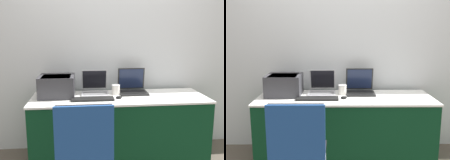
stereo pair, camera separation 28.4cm
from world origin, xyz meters
The scene contains 9 objects.
wall_back centered at (0.00, 0.73, 1.30)m, with size 8.00×0.05×2.60m.
table centered at (0.00, 0.32, 0.37)m, with size 1.90×0.65×0.74m.
printer centered at (-0.68, 0.41, 0.86)m, with size 0.38×0.37×0.23m.
laptop_left centered at (-0.26, 0.49, 0.79)m, with size 0.30×0.36×0.26m.
laptop_right centered at (0.18, 0.49, 0.79)m, with size 0.32×0.31×0.27m.
external_keyboard centered at (-0.29, 0.21, 0.75)m, with size 0.44×0.14×0.02m.
coffee_cup centered at (-0.03, 0.42, 0.79)m, with size 0.09×0.09×0.11m.
mouse centered at (-0.02, 0.23, 0.75)m, with size 0.07×0.04×0.03m.
chair centered at (-0.39, -0.57, 0.58)m, with size 0.42×0.48×0.94m.
Camera 2 is at (-0.10, -2.45, 1.46)m, focal length 42.00 mm.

